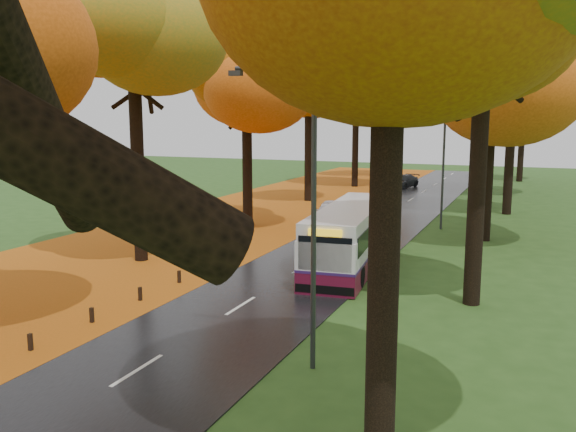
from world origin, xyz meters
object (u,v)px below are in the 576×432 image
Objects in this scene: streetlamp_near at (305,193)px; car_silver at (383,190)px; streetlamp_mid at (439,150)px; car_white at (331,212)px; car_dark at (404,181)px; bus at (351,235)px; streetlamp_far at (477,138)px.

car_silver is (-6.30, 34.38, -4.02)m from streetlamp_near.
car_white is (-6.23, -1.19, -3.92)m from streetlamp_mid.
streetlamp_near reaches higher than car_dark.
bus reaches higher than car_white.
bus reaches higher than car_silver.
streetlamp_mid reaches higher than car_dark.
car_white reaches higher than car_silver.
streetlamp_far is at bearing 90.00° from streetlamp_near.
streetlamp_near is 11.85m from bus.
streetlamp_near is at bearing -93.87° from car_silver.
streetlamp_near reaches higher than car_white.
streetlamp_mid and streetlamp_far have the same top height.
car_silver is at bearing 116.97° from streetlamp_mid.
streetlamp_mid reaches higher than bus.
streetlamp_mid reaches higher than car_white.
streetlamp_mid is 1.99× the size of car_dark.
streetlamp_mid is 1.82× the size of car_white.
streetlamp_mid is at bearing -58.73° from car_dark.
bus reaches higher than car_dark.
bus is 2.58× the size of car_dark.
streetlamp_near is 22.00m from streetlamp_mid.
bus is (-2.08, 11.20, -3.27)m from streetlamp_near.
streetlamp_mid is 7.46m from car_white.
streetlamp_mid is (0.00, 22.00, 0.00)m from streetlamp_near.
streetlamp_far is at bearing 90.00° from streetlamp_mid.
bus is 2.62× the size of car_silver.
car_white is 1.10× the size of car_dark.
bus is at bearing -74.94° from car_white.
bus is at bearing -93.63° from streetlamp_far.
streetlamp_near is at bearing -85.19° from bus.
car_dark is at bearing 75.75° from car_silver.
car_white is at bearing -105.05° from streetlamp_far.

